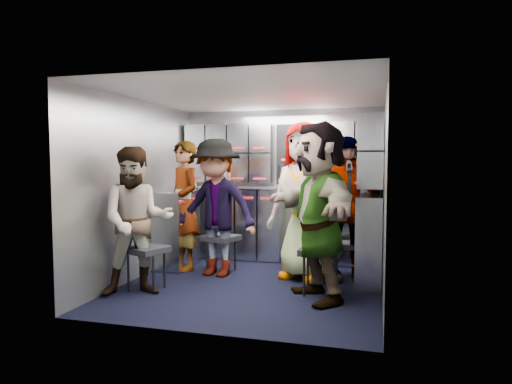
% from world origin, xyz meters
% --- Properties ---
extents(floor, '(3.00, 3.00, 0.00)m').
position_xyz_m(floor, '(0.00, 0.00, 0.00)').
color(floor, black).
rests_on(floor, ground).
extents(wall_back, '(2.80, 0.04, 2.10)m').
position_xyz_m(wall_back, '(0.00, 1.50, 1.05)').
color(wall_back, gray).
rests_on(wall_back, ground).
extents(wall_left, '(0.04, 3.00, 2.10)m').
position_xyz_m(wall_left, '(-1.40, 0.00, 1.05)').
color(wall_left, gray).
rests_on(wall_left, ground).
extents(wall_right, '(0.04, 3.00, 2.10)m').
position_xyz_m(wall_right, '(1.40, 0.00, 1.05)').
color(wall_right, gray).
rests_on(wall_right, ground).
extents(ceiling, '(2.80, 3.00, 0.02)m').
position_xyz_m(ceiling, '(0.00, 0.00, 2.10)').
color(ceiling, silver).
rests_on(ceiling, wall_back).
extents(cart_bank_back, '(2.68, 0.38, 0.99)m').
position_xyz_m(cart_bank_back, '(0.00, 1.29, 0.49)').
color(cart_bank_back, '#A6ABB6').
rests_on(cart_bank_back, ground).
extents(cart_bank_left, '(0.38, 0.76, 0.99)m').
position_xyz_m(cart_bank_left, '(-1.19, 0.56, 0.49)').
color(cart_bank_left, '#A6ABB6').
rests_on(cart_bank_left, ground).
extents(counter, '(2.68, 0.42, 0.03)m').
position_xyz_m(counter, '(0.00, 1.29, 1.01)').
color(counter, silver).
rests_on(counter, cart_bank_back).
extents(locker_bank_back, '(2.68, 0.28, 0.82)m').
position_xyz_m(locker_bank_back, '(0.00, 1.35, 1.49)').
color(locker_bank_back, '#A6ABB6').
rests_on(locker_bank_back, wall_back).
extents(locker_bank_right, '(0.28, 1.00, 0.82)m').
position_xyz_m(locker_bank_right, '(1.25, 0.70, 1.49)').
color(locker_bank_right, '#A6ABB6').
rests_on(locker_bank_right, wall_right).
extents(right_cabinet, '(0.28, 1.20, 1.00)m').
position_xyz_m(right_cabinet, '(1.25, 0.60, 0.50)').
color(right_cabinet, '#A6ABB6').
rests_on(right_cabinet, ground).
extents(coffee_niche, '(0.46, 0.16, 0.84)m').
position_xyz_m(coffee_niche, '(0.18, 1.41, 1.47)').
color(coffee_niche, black).
rests_on(coffee_niche, wall_back).
extents(red_latch_strip, '(2.60, 0.02, 0.03)m').
position_xyz_m(red_latch_strip, '(0.00, 1.09, 0.88)').
color(red_latch_strip, '#A51919').
rests_on(red_latch_strip, cart_bank_back).
extents(jump_seat_near_left, '(0.50, 0.49, 0.47)m').
position_xyz_m(jump_seat_near_left, '(-1.05, -0.49, 0.41)').
color(jump_seat_near_left, black).
rests_on(jump_seat_near_left, ground).
extents(jump_seat_mid_left, '(0.48, 0.47, 0.46)m').
position_xyz_m(jump_seat_mid_left, '(-0.54, 0.47, 0.40)').
color(jump_seat_mid_left, black).
rests_on(jump_seat_mid_left, ground).
extents(jump_seat_center, '(0.43, 0.42, 0.48)m').
position_xyz_m(jump_seat_center, '(0.51, 0.62, 0.42)').
color(jump_seat_center, black).
rests_on(jump_seat_center, ground).
extents(jump_seat_mid_right, '(0.41, 0.39, 0.40)m').
position_xyz_m(jump_seat_mid_right, '(0.97, 0.68, 0.36)').
color(jump_seat_mid_right, black).
rests_on(jump_seat_mid_right, ground).
extents(jump_seat_near_right, '(0.43, 0.41, 0.48)m').
position_xyz_m(jump_seat_near_right, '(0.77, -0.16, 0.43)').
color(jump_seat_near_right, black).
rests_on(jump_seat_near_right, ground).
extents(attendant_standing, '(0.71, 0.69, 1.64)m').
position_xyz_m(attendant_standing, '(-1.05, 0.49, 0.82)').
color(attendant_standing, black).
rests_on(attendant_standing, ground).
extents(attendant_arc_a, '(0.93, 0.87, 1.53)m').
position_xyz_m(attendant_arc_a, '(-1.05, -0.67, 0.77)').
color(attendant_arc_a, black).
rests_on(attendant_arc_a, ground).
extents(attendant_arc_b, '(1.15, 0.78, 1.65)m').
position_xyz_m(attendant_arc_b, '(-0.54, 0.29, 0.82)').
color(attendant_arc_b, black).
rests_on(attendant_arc_b, ground).
extents(attendant_arc_c, '(1.04, 0.84, 1.84)m').
position_xyz_m(attendant_arc_c, '(0.51, 0.44, 0.92)').
color(attendant_arc_c, black).
rests_on(attendant_arc_c, ground).
extents(attendant_arc_d, '(1.05, 0.67, 1.67)m').
position_xyz_m(attendant_arc_d, '(0.97, 0.50, 0.83)').
color(attendant_arc_d, black).
rests_on(attendant_arc_d, ground).
extents(attendant_arc_e, '(1.32, 1.68, 1.78)m').
position_xyz_m(attendant_arc_e, '(0.77, -0.34, 0.89)').
color(attendant_arc_e, black).
rests_on(attendant_arc_e, ground).
extents(bottle_left, '(0.07, 0.07, 0.27)m').
position_xyz_m(bottle_left, '(-0.74, 1.24, 1.16)').
color(bottle_left, white).
rests_on(bottle_left, counter).
extents(bottle_mid, '(0.06, 0.06, 0.23)m').
position_xyz_m(bottle_mid, '(-0.68, 1.24, 1.14)').
color(bottle_mid, white).
rests_on(bottle_mid, counter).
extents(bottle_right, '(0.07, 0.07, 0.23)m').
position_xyz_m(bottle_right, '(0.57, 1.24, 1.14)').
color(bottle_right, white).
rests_on(bottle_right, counter).
extents(cup_left, '(0.07, 0.07, 0.10)m').
position_xyz_m(cup_left, '(-1.23, 1.23, 1.08)').
color(cup_left, tan).
rests_on(cup_left, counter).
extents(cup_right, '(0.07, 0.07, 0.11)m').
position_xyz_m(cup_right, '(0.63, 1.23, 1.08)').
color(cup_right, tan).
rests_on(cup_right, counter).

